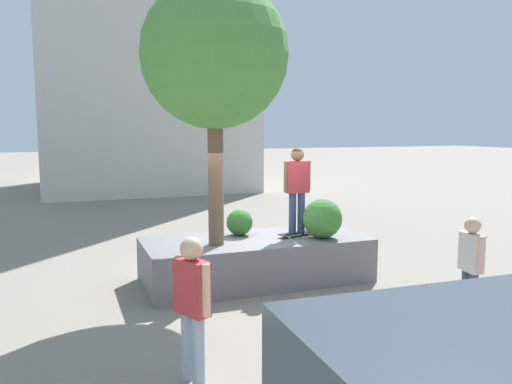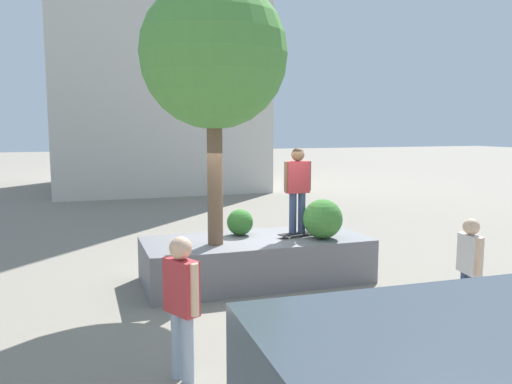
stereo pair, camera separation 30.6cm
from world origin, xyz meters
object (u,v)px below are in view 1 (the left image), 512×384
object	(u,v)px
planter_ledge	(256,259)
skateboard	(297,233)
plaza_tree	(215,56)
skateboarder	(297,184)
bystander_watching	(471,261)
pedestrian_crossing	(192,299)

from	to	relation	value
planter_ledge	skateboard	size ratio (longest dim) A/B	5.18
planter_ledge	skateboard	distance (m)	0.95
plaza_tree	skateboarder	size ratio (longest dim) A/B	2.82
skateboard	skateboarder	size ratio (longest dim) A/B	0.50
planter_ledge	plaza_tree	bearing A→B (deg)	14.73
planter_ledge	bystander_watching	bearing A→B (deg)	127.80
plaza_tree	skateboarder	bearing A→B (deg)	-175.53
skateboarder	bystander_watching	xyz separation A→B (m)	(-1.55, 2.96, -0.94)
skateboard	bystander_watching	distance (m)	3.34
skateboarder	pedestrian_crossing	bearing A→B (deg)	49.23
planter_ledge	plaza_tree	world-z (taller)	plaza_tree
pedestrian_crossing	bystander_watching	bearing A→B (deg)	-174.49
bystander_watching	pedestrian_crossing	size ratio (longest dim) A/B	0.93
plaza_tree	bystander_watching	world-z (taller)	plaza_tree
skateboard	pedestrian_crossing	size ratio (longest dim) A/B	0.48
plaza_tree	bystander_watching	distance (m)	5.40
skateboarder	pedestrian_crossing	world-z (taller)	skateboarder
skateboard	skateboarder	distance (m)	0.97
planter_ledge	pedestrian_crossing	size ratio (longest dim) A/B	2.49
planter_ledge	pedestrian_crossing	bearing A→B (deg)	58.85
bystander_watching	pedestrian_crossing	distance (m)	4.50
plaza_tree	bystander_watching	size ratio (longest dim) A/B	2.94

